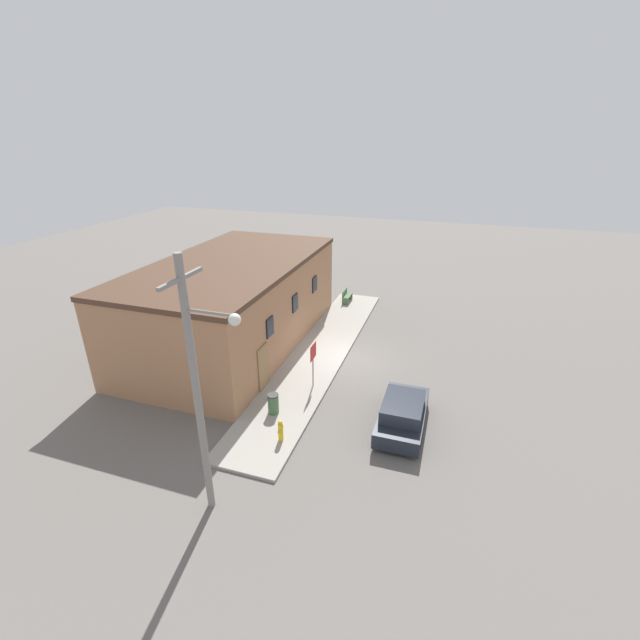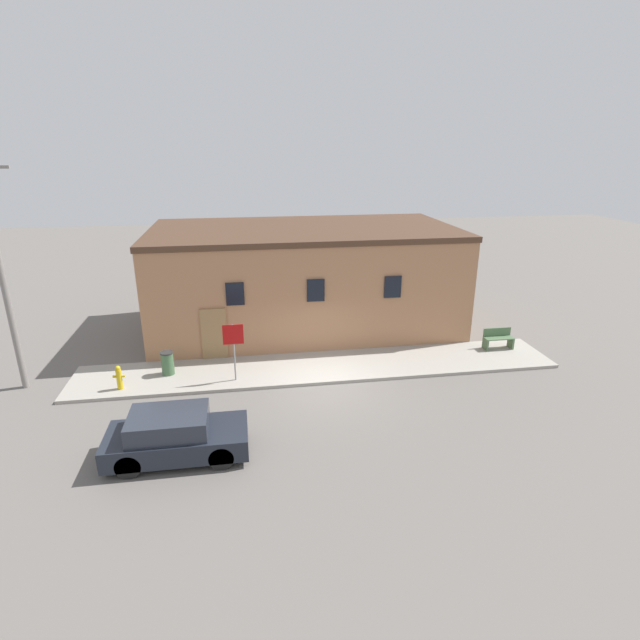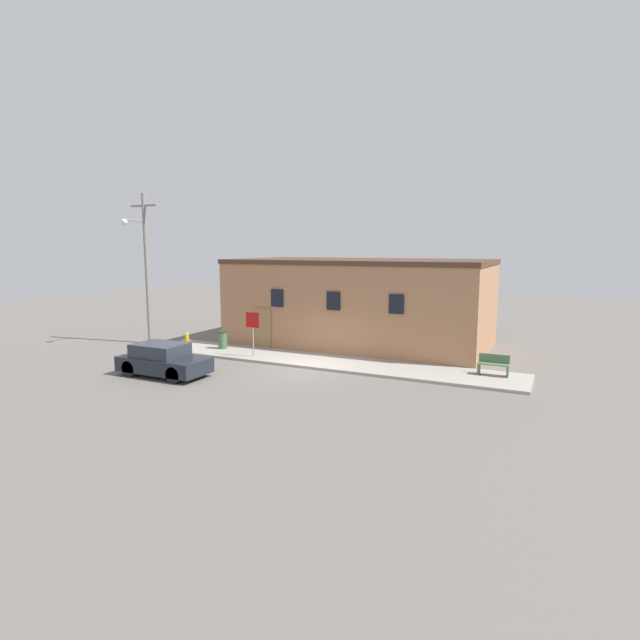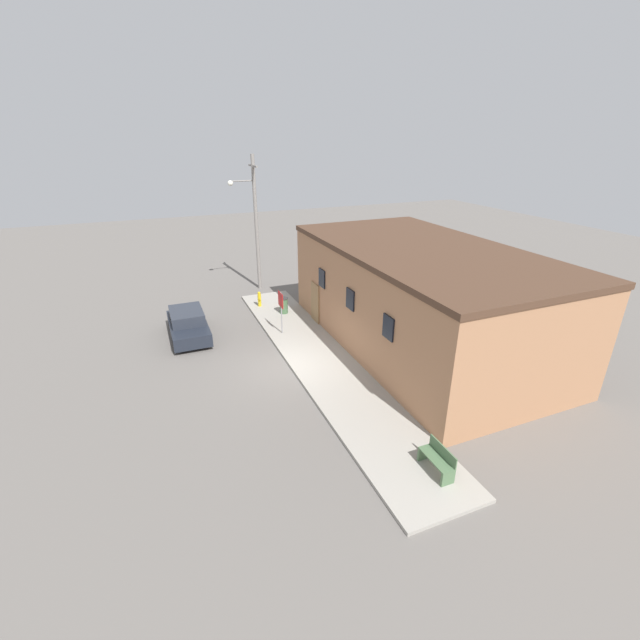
# 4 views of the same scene
# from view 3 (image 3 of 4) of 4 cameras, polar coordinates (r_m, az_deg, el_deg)

# --- Properties ---
(ground_plane) EXTENTS (80.00, 80.00, 0.00)m
(ground_plane) POSITION_cam_3_polar(r_m,az_deg,el_deg) (22.13, -1.66, -5.60)
(ground_plane) COLOR #66605B
(sidewalk) EXTENTS (18.37, 2.83, 0.12)m
(sidewalk) POSITION_cam_3_polar(r_m,az_deg,el_deg) (23.35, -0.05, -4.71)
(sidewalk) COLOR #9E998E
(sidewalk) RESTS_ON ground
(brick_building) EXTENTS (13.61, 7.25, 4.69)m
(brick_building) POSITION_cam_3_polar(r_m,az_deg,el_deg) (27.45, 4.63, 2.05)
(brick_building) COLOR #A87551
(brick_building) RESTS_ON ground
(fire_hydrant) EXTENTS (0.41, 0.19, 0.88)m
(fire_hydrant) POSITION_cam_3_polar(r_m,az_deg,el_deg) (26.50, -14.95, -2.32)
(fire_hydrant) COLOR gold
(fire_hydrant) RESTS_ON sidewalk
(stop_sign) EXTENTS (0.73, 0.06, 2.14)m
(stop_sign) POSITION_cam_3_polar(r_m,az_deg,el_deg) (23.99, -7.70, -0.61)
(stop_sign) COLOR gray
(stop_sign) RESTS_ON sidewalk
(bench) EXTENTS (1.21, 0.44, 0.85)m
(bench) POSITION_cam_3_polar(r_m,az_deg,el_deg) (21.68, 19.22, -4.92)
(bench) COLOR #4C6B47
(bench) RESTS_ON sidewalk
(trash_bin) EXTENTS (0.47, 0.47, 0.88)m
(trash_bin) POSITION_cam_3_polar(r_m,az_deg,el_deg) (26.31, -11.07, -2.26)
(trash_bin) COLOR #426642
(trash_bin) RESTS_ON sidewalk
(utility_pole) EXTENTS (1.80, 1.68, 8.21)m
(utility_pole) POSITION_cam_3_polar(r_m,az_deg,el_deg) (29.04, -19.36, 6.14)
(utility_pole) COLOR gray
(utility_pole) RESTS_ON ground
(parked_car) EXTENTS (3.83, 1.73, 1.35)m
(parked_car) POSITION_cam_3_polar(r_m,az_deg,el_deg) (21.85, -17.50, -4.42)
(parked_car) COLOR black
(parked_car) RESTS_ON ground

